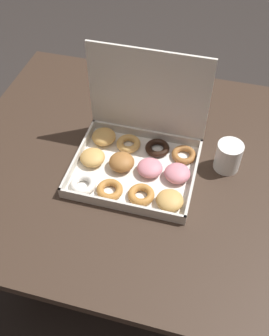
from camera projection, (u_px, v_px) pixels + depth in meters
name	position (u px, v px, depth m)	size (l,w,h in m)	color
ground_plane	(135.00, 263.00, 1.81)	(8.00, 8.00, 0.00)	#2D2826
dining_table	(135.00, 176.00, 1.35)	(1.16, 1.02, 0.70)	#38281E
donut_box	(137.00, 152.00, 1.23)	(0.38, 0.33, 0.34)	silver
coffee_mug	(228.00, 156.00, 1.23)	(0.08, 0.08, 0.10)	white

